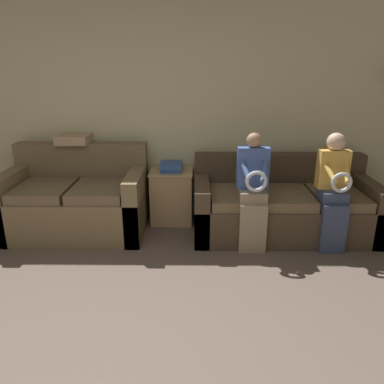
% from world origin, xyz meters
% --- Properties ---
extents(wall_back, '(7.98, 0.06, 2.55)m').
position_xyz_m(wall_back, '(0.00, 3.03, 1.27)').
color(wall_back, beige).
rests_on(wall_back, ground_plane).
extents(couch_main, '(2.01, 0.94, 0.85)m').
position_xyz_m(couch_main, '(1.61, 2.49, 0.30)').
color(couch_main, '#473828').
rests_on(couch_main, ground_plane).
extents(couch_side, '(1.55, 0.94, 0.97)m').
position_xyz_m(couch_side, '(-0.74, 2.50, 0.35)').
color(couch_side, brown).
rests_on(couch_side, ground_plane).
extents(child_left_seated, '(0.33, 0.37, 1.20)m').
position_xyz_m(child_left_seated, '(1.20, 2.10, 0.65)').
color(child_left_seated, gray).
rests_on(child_left_seated, ground_plane).
extents(child_right_seated, '(0.31, 0.38, 1.20)m').
position_xyz_m(child_right_seated, '(2.02, 2.10, 0.66)').
color(child_right_seated, '#384260').
rests_on(child_right_seated, ground_plane).
extents(side_shelf, '(0.51, 0.43, 0.64)m').
position_xyz_m(side_shelf, '(0.33, 2.77, 0.33)').
color(side_shelf, tan).
rests_on(side_shelf, ground_plane).
extents(book_stack, '(0.26, 0.29, 0.10)m').
position_xyz_m(book_stack, '(0.33, 2.77, 0.70)').
color(book_stack, '#33569E').
rests_on(book_stack, side_shelf).
extents(throw_pillow, '(0.36, 0.36, 0.10)m').
position_xyz_m(throw_pillow, '(-0.81, 2.83, 1.02)').
color(throw_pillow, tan).
rests_on(throw_pillow, couch_side).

